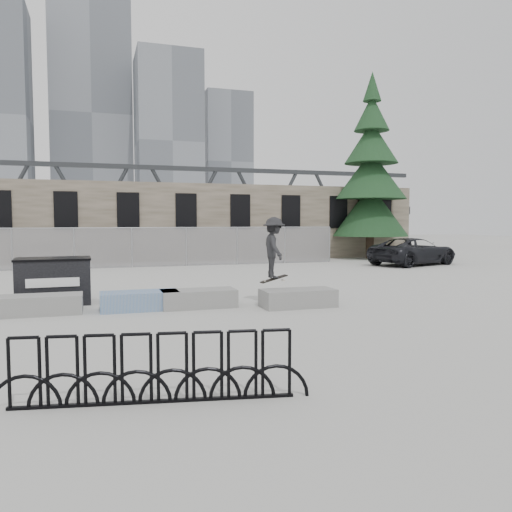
{
  "coord_description": "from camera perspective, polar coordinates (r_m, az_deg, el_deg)",
  "views": [
    {
      "loc": [
        -1.72,
        -13.3,
        2.33
      ],
      "look_at": [
        2.77,
        0.66,
        1.3
      ],
      "focal_mm": 35.0,
      "sensor_mm": 36.0,
      "label": 1
    }
  ],
  "objects": [
    {
      "name": "planter_offset",
      "position": [
        13.63,
        4.83,
        -4.72
      ],
      "size": [
        2.0,
        0.9,
        0.48
      ],
      "color": "gray",
      "rests_on": "ground"
    },
    {
      "name": "dumpster",
      "position": [
        15.08,
        -22.1,
        -2.64
      ],
      "size": [
        2.02,
        1.27,
        1.3
      ],
      "rotation": [
        0.0,
        0.0,
        0.03
      ],
      "color": "black",
      "rests_on": "ground"
    },
    {
      "name": "planter_center_left",
      "position": [
        13.5,
        -13.15,
        -4.9
      ],
      "size": [
        2.0,
        0.9,
        0.48
      ],
      "color": "#3A6BAF",
      "rests_on": "ground"
    },
    {
      "name": "skateboarder",
      "position": [
        13.8,
        2.06,
        0.96
      ],
      "size": [
        0.81,
        1.13,
        1.82
      ],
      "rotation": [
        0.0,
        0.0,
        1.5
      ],
      "color": "#232325",
      "rests_on": "ground"
    },
    {
      "name": "ground",
      "position": [
        13.61,
        -10.36,
        -5.9
      ],
      "size": [
        120.0,
        120.0,
        0.0
      ],
      "primitive_type": "plane",
      "color": "#AEAEA9",
      "rests_on": "ground"
    },
    {
      "name": "planter_far_left",
      "position": [
        13.64,
        -23.42,
        -5.03
      ],
      "size": [
        2.0,
        0.9,
        0.48
      ],
      "color": "gray",
      "rests_on": "ground"
    },
    {
      "name": "truss_bridge",
      "position": [
        69.32,
        -8.12,
        5.45
      ],
      "size": [
        70.0,
        3.0,
        9.8
      ],
      "color": "#2D3033",
      "rests_on": "ground"
    },
    {
      "name": "bike_rack",
      "position": [
        6.64,
        -11.51,
        -12.59
      ],
      "size": [
        3.99,
        0.75,
        0.9
      ],
      "rotation": [
        0.0,
        0.0,
        -0.17
      ],
      "color": "black",
      "rests_on": "ground"
    },
    {
      "name": "planter_center_right",
      "position": [
        13.62,
        -6.59,
        -4.75
      ],
      "size": [
        2.0,
        0.9,
        0.48
      ],
      "color": "gray",
      "rests_on": "ground"
    },
    {
      "name": "suv",
      "position": [
        27.86,
        17.55,
        0.51
      ],
      "size": [
        5.66,
        3.86,
        1.44
      ],
      "primitive_type": "imported",
      "rotation": [
        0.0,
        0.0,
        1.88
      ],
      "color": "black",
      "rests_on": "ground"
    },
    {
      "name": "stone_wall",
      "position": [
        29.59,
        -14.52,
        3.74
      ],
      "size": [
        36.0,
        2.58,
        4.5
      ],
      "color": "#655A4B",
      "rests_on": "ground"
    },
    {
      "name": "skyline_towers",
      "position": [
        108.7,
        -17.69,
        13.6
      ],
      "size": [
        58.0,
        28.0,
        48.0
      ],
      "color": "slate",
      "rests_on": "ground"
    },
    {
      "name": "spruce_tree",
      "position": [
        32.16,
        12.99,
        8.51
      ],
      "size": [
        4.69,
        4.69,
        11.5
      ],
      "color": "#38281E",
      "rests_on": "ground"
    },
    {
      "name": "chainlink_fence",
      "position": [
        25.89,
        -14.0,
        1.03
      ],
      "size": [
        22.06,
        0.06,
        2.02
      ],
      "color": "gray",
      "rests_on": "ground"
    }
  ]
}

